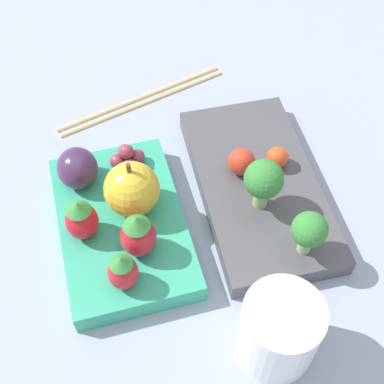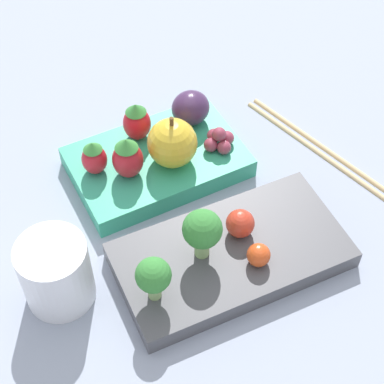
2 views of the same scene
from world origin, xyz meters
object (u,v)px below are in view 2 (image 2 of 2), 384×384
object	(u,v)px
strawberry_2	(128,158)
plum	(191,108)
broccoli_floret_1	(153,276)
strawberry_0	(94,158)
cherry_tomato_1	(240,223)
strawberry_1	(137,122)
broccoli_floret_0	(202,230)
cherry_tomato_0	(259,255)
bento_box_fruit	(157,162)
grape_cluster	(219,140)
apple	(176,141)
drinking_cup	(56,273)
bento_box_savoury	(231,255)
chopsticks_pair	(320,148)

from	to	relation	value
strawberry_2	plum	world-z (taller)	strawberry_2
broccoli_floret_1	strawberry_0	world-z (taller)	broccoli_floret_1
cherry_tomato_1	strawberry_2	distance (m)	0.13
cherry_tomato_1	strawberry_1	bearing A→B (deg)	-80.76
broccoli_floret_0	broccoli_floret_1	bearing A→B (deg)	16.87
strawberry_1	broccoli_floret_1	bearing A→B (deg)	67.33
strawberry_1	plum	distance (m)	0.06
broccoli_floret_0	cherry_tomato_0	size ratio (longest dim) A/B	2.54
broccoli_floret_1	strawberry_0	xyz separation A→B (m)	(-0.02, -0.16, -0.01)
broccoli_floret_0	plum	distance (m)	0.18
bento_box_fruit	broccoli_floret_0	size ratio (longest dim) A/B	3.28
bento_box_fruit	grape_cluster	bearing A→B (deg)	160.55
cherry_tomato_0	grape_cluster	size ratio (longest dim) A/B	0.62
broccoli_floret_0	strawberry_0	distance (m)	0.15
strawberry_0	broccoli_floret_0	bearing A→B (deg)	106.78
grape_cluster	apple	bearing A→B (deg)	-8.28
plum	grape_cluster	size ratio (longest dim) A/B	1.19
broccoli_floret_1	cherry_tomato_0	size ratio (longest dim) A/B	2.20
strawberry_1	drinking_cup	xyz separation A→B (m)	(0.15, 0.13, -0.01)
cherry_tomato_0	grape_cluster	world-z (taller)	grape_cluster
bento_box_savoury	plum	size ratio (longest dim) A/B	5.36
broccoli_floret_0	chopsticks_pair	distance (m)	0.21
bento_box_savoury	drinking_cup	size ratio (longest dim) A/B	3.20
strawberry_1	grape_cluster	distance (m)	0.09
broccoli_floret_1	strawberry_1	size ratio (longest dim) A/B	1.06
bento_box_savoury	chopsticks_pair	distance (m)	0.18
cherry_tomato_0	strawberry_0	xyz separation A→B (m)	(0.08, -0.18, 0.01)
strawberry_0	grape_cluster	world-z (taller)	strawberry_0
apple	grape_cluster	world-z (taller)	apple
bento_box_fruit	cherry_tomato_0	world-z (taller)	cherry_tomato_0
plum	chopsticks_pair	distance (m)	0.15
strawberry_1	plum	xyz separation A→B (m)	(-0.06, 0.01, -0.00)
strawberry_0	strawberry_1	xyz separation A→B (m)	(-0.06, -0.02, 0.00)
strawberry_1	grape_cluster	bearing A→B (deg)	139.98
bento_box_fruit	broccoli_floret_0	distance (m)	0.14
drinking_cup	cherry_tomato_0	bearing A→B (deg)	156.77
plum	drinking_cup	size ratio (longest dim) A/B	0.60
drinking_cup	grape_cluster	bearing A→B (deg)	-161.77
strawberry_0	apple	bearing A→B (deg)	161.21
broccoli_floret_1	strawberry_2	xyz separation A→B (m)	(-0.04, -0.14, -0.01)
bento_box_savoury	grape_cluster	xyz separation A→B (m)	(-0.06, -0.12, 0.02)
cherry_tomato_0	drinking_cup	distance (m)	0.18
cherry_tomato_0	apple	size ratio (longest dim) A/B	0.36
bento_box_fruit	plum	distance (m)	0.07
apple	strawberry_1	size ratio (longest dim) A/B	1.32
strawberry_0	plum	size ratio (longest dim) A/B	0.95
broccoli_floret_1	grape_cluster	distance (m)	0.19
chopsticks_pair	broccoli_floret_1	bearing A→B (deg)	18.57
strawberry_1	strawberry_2	distance (m)	0.05
broccoli_floret_0	bento_box_savoury	bearing A→B (deg)	159.40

